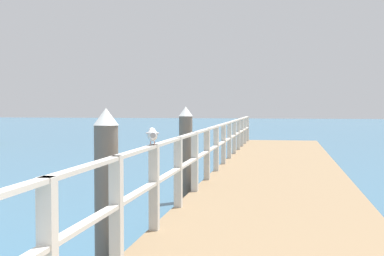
# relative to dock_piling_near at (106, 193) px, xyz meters

# --- Properties ---
(pier_deck) EXTENTS (3.16, 23.85, 0.42)m
(pier_deck) POSITION_rel_dock_piling_near_xyz_m (1.88, 7.13, -0.80)
(pier_deck) COLOR #846B4C
(pier_deck) RESTS_ON ground_plane
(pier_railing) EXTENTS (0.12, 22.37, 1.11)m
(pier_railing) POSITION_rel_dock_piling_near_xyz_m (0.38, 7.13, 0.09)
(pier_railing) COLOR beige
(pier_railing) RESTS_ON pier_deck
(dock_piling_near) EXTENTS (0.29, 0.29, 2.01)m
(dock_piling_near) POSITION_rel_dock_piling_near_xyz_m (0.00, 0.00, 0.00)
(dock_piling_near) COLOR #6B6056
(dock_piling_near) RESTS_ON ground_plane
(dock_piling_far) EXTENTS (0.29, 0.29, 2.01)m
(dock_piling_far) POSITION_rel_dock_piling_near_xyz_m (0.00, 5.07, 0.00)
(dock_piling_far) COLOR #6B6056
(dock_piling_far) RESTS_ON ground_plane
(seagull_foreground) EXTENTS (0.23, 0.47, 0.21)m
(seagull_foreground) POSITION_rel_dock_piling_near_xyz_m (0.38, 0.70, 0.65)
(seagull_foreground) COLOR white
(seagull_foreground) RESTS_ON pier_railing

